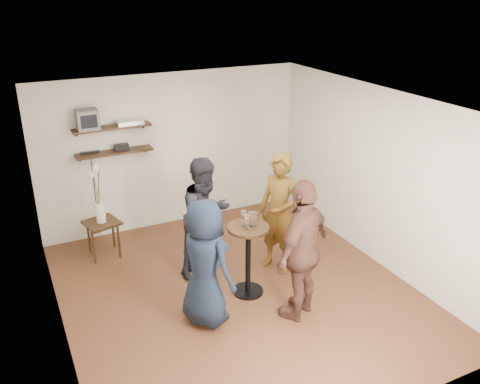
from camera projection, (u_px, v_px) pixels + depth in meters
name	position (u px, v px, depth m)	size (l,w,h in m)	color
room	(237.00, 205.00, 6.44)	(4.58, 5.08, 2.68)	#492A17
shelf_upper	(112.00, 127.00, 7.79)	(1.20, 0.25, 0.04)	black
shelf_lower	(114.00, 152.00, 7.95)	(1.20, 0.25, 0.04)	black
crt_monitor	(87.00, 119.00, 7.59)	(0.32, 0.30, 0.30)	#59595B
dvd_deck	(130.00, 122.00, 7.89)	(0.40, 0.24, 0.06)	silver
radio	(122.00, 147.00, 7.97)	(0.22, 0.10, 0.10)	black
power_strip	(90.00, 153.00, 7.83)	(0.30, 0.05, 0.03)	black
side_table	(102.00, 227.00, 7.70)	(0.58, 0.58, 0.57)	black
vase_lilies	(99.00, 203.00, 7.54)	(0.19, 0.20, 0.98)	white
drinks_table	(248.00, 251.00, 6.70)	(0.55, 0.55, 1.00)	black
wine_glass_fl	(246.00, 219.00, 6.45)	(0.07, 0.07, 0.20)	silver
wine_glass_fr	(255.00, 217.00, 6.52)	(0.07, 0.07, 0.20)	silver
wine_glass_bl	(244.00, 216.00, 6.53)	(0.07, 0.07, 0.21)	silver
wine_glass_br	(251.00, 217.00, 6.53)	(0.07, 0.07, 0.20)	silver
person_plaid	(279.00, 213.00, 7.22)	(0.64, 0.42, 1.76)	#9F2212
person_dark	(206.00, 217.00, 7.12)	(0.85, 0.66, 1.74)	black
person_navy	(205.00, 263.00, 6.06)	(0.80, 0.52, 1.63)	black
person_brown	(303.00, 250.00, 6.16)	(1.07, 0.45, 1.83)	#48291F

